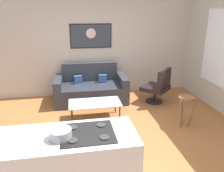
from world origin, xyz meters
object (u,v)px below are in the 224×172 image
Objects in this scene: coffee_table at (95,104)px; armchair at (158,87)px; bar_stool at (186,104)px; wall_painting at (91,36)px; mixing_bowl at (60,134)px; couch at (91,89)px.

coffee_table is 1.22× the size of armchair.
armchair is 1.40× the size of bar_stool.
wall_painting is (0.10, 1.56, 1.23)m from coffee_table.
armchair is at bearing 51.04° from mixing_bowl.
couch is at bearing -99.26° from wall_painting.
bar_stool is at bearing -53.12° from wall_painting.
armchair is at bearing 94.68° from bar_stool.
coffee_table is 2.00m from wall_painting.
coffee_table is at bearing -90.86° from couch.
bar_stool is 2.95m from wall_painting.
bar_stool is at bearing -44.30° from couch.
bar_stool is (1.74, -0.62, 0.13)m from coffee_table.
mixing_bowl reaches higher than coffee_table.
couch is at bearing 135.70° from bar_stool.
bar_stool is 2.83m from mixing_bowl.
wall_painting reaches higher than bar_stool.
wall_painting is (-1.64, 2.19, 1.10)m from bar_stool.
couch reaches higher than coffee_table.
couch is at bearing 89.14° from coffee_table.
couch is 2.86× the size of bar_stool.
armchair is 2.16m from wall_painting.
armchair is at bearing -32.04° from wall_painting.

